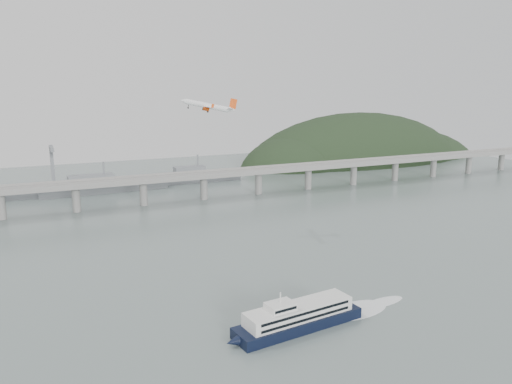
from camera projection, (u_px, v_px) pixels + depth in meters
name	position (u px, v px, depth m)	size (l,w,h in m)	color
ground	(307.00, 292.00, 228.13)	(900.00, 900.00, 0.00)	slate
bridge	(179.00, 180.00, 401.26)	(800.00, 22.00, 23.90)	gray
headland	(365.00, 174.00, 644.06)	(365.00, 155.00, 156.00)	black
ferry	(298.00, 317.00, 193.12)	(88.25, 21.66, 16.65)	black
airliner	(209.00, 106.00, 301.59)	(33.83, 31.39, 9.59)	white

